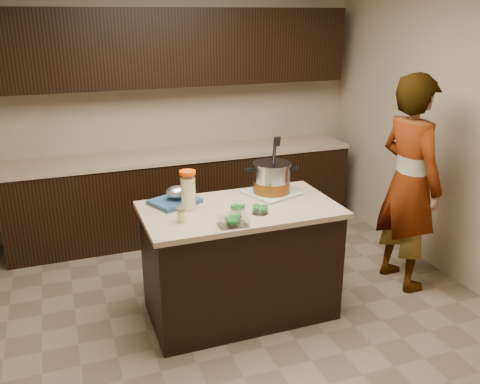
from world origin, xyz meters
The scene contains 13 objects.
ground_plane centered at (0.00, 0.00, 0.00)m, with size 4.00×4.00×0.00m, color brown.
room_shell centered at (0.00, 0.00, 1.71)m, with size 4.04×4.04×2.72m.
back_cabinets centered at (0.00, 1.74, 0.94)m, with size 3.60×0.63×2.33m.
island centered at (0.00, 0.00, 0.45)m, with size 1.46×0.81×0.90m.
dish_towel centered at (0.34, 0.18, 0.91)m, with size 0.36×0.36×0.02m, color #659061.
stock_pot centered at (0.34, 0.18, 1.02)m, with size 0.43×0.37×0.44m.
lemonade_pitcher centered at (-0.37, 0.10, 1.04)m, with size 0.13×0.13×0.29m.
mason_jar centered at (-0.48, -0.12, 0.95)m, with size 0.09×0.09×0.12m.
broccoli_tub_left centered at (-0.05, -0.08, 0.92)m, with size 0.14×0.14×0.05m.
broccoli_tub_right centered at (0.10, -0.16, 0.93)m, with size 0.13×0.13×0.06m.
broccoli_tub_rect centered at (-0.16, -0.31, 0.93)m, with size 0.22×0.17×0.07m.
blue_tray centered at (-0.43, 0.24, 0.94)m, with size 0.42×0.38×0.13m.
person centered at (1.51, -0.02, 0.92)m, with size 0.67×0.44×1.84m, color gray.
Camera 1 is at (-1.23, -3.32, 2.26)m, focal length 38.00 mm.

